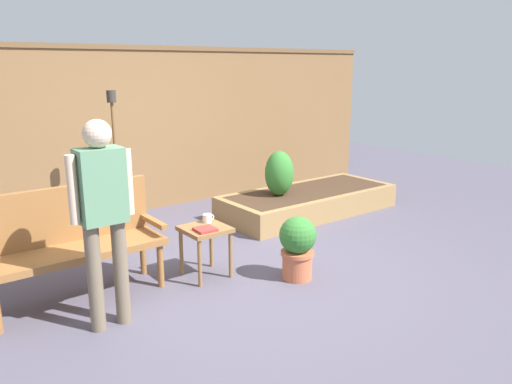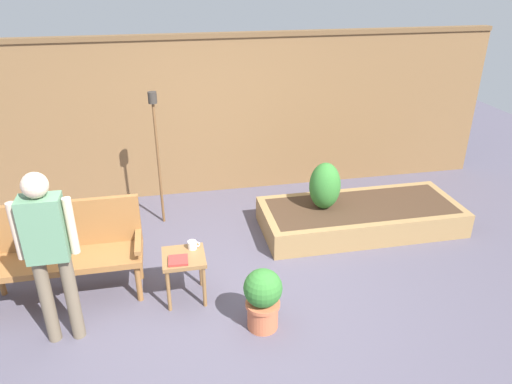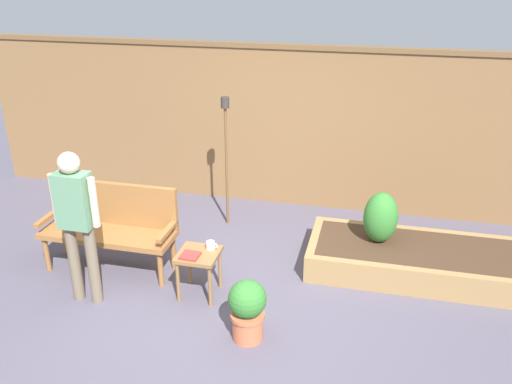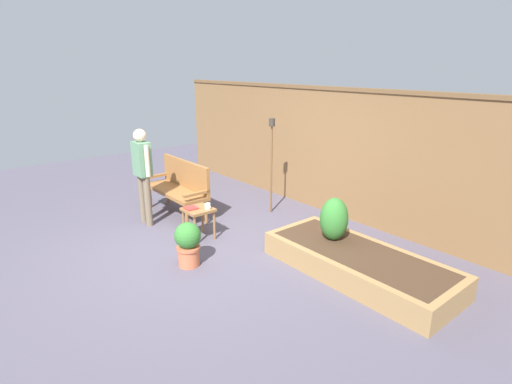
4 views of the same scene
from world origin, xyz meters
name	(u,v)px [view 1 (image 1 of 4)]	position (x,y,z in m)	size (l,w,h in m)	color
ground_plane	(246,273)	(0.00, 0.00, 0.00)	(14.00, 14.00, 0.00)	#514C5B
fence_back	(126,131)	(0.00, 2.60, 1.09)	(8.40, 0.14, 2.16)	brown
garden_bench	(71,235)	(-1.42, 0.51, 0.54)	(1.44, 0.48, 0.94)	#936033
side_table	(205,236)	(-0.33, 0.18, 0.40)	(0.40, 0.40, 0.48)	olive
cup_on_table	(208,218)	(-0.23, 0.29, 0.52)	(0.12, 0.09, 0.08)	white
book_on_table	(205,229)	(-0.38, 0.09, 0.49)	(0.18, 0.17, 0.02)	#B2332D
potted_boxwood	(298,245)	(0.32, -0.37, 0.32)	(0.34, 0.34, 0.59)	#C66642
raised_planter_bed	(308,202)	(1.86, 1.13, 0.15)	(2.40, 1.00, 0.30)	#997547
shrub_near_bench	(279,173)	(1.40, 1.18, 0.59)	(0.37, 0.37, 0.57)	brown
tiki_torch	(114,138)	(-0.50, 1.77, 1.14)	(0.10, 0.10, 1.65)	brown
person_by_bench	(103,207)	(-1.38, -0.16, 0.93)	(0.47, 0.20, 1.56)	#70604C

